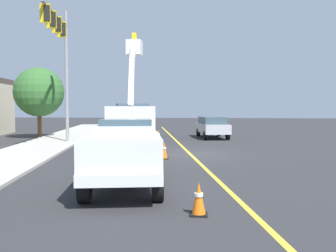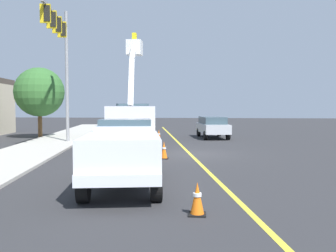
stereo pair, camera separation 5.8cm
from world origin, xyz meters
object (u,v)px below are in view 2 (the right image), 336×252
Objects in this scene: traffic_cone_mid_rear at (159,135)px; passing_minivan at (212,126)px; traffic_cone_mid_front at (164,150)px; utility_bucket_truck at (132,121)px; service_pickup_truck at (123,151)px; traffic_signal_mast at (60,46)px; traffic_cone_leading at (197,199)px.

passing_minivan is at bearing -51.37° from traffic_cone_mid_rear.
traffic_cone_mid_rear reaches higher than traffic_cone_mid_front.
utility_bucket_truck is 10.55m from service_pickup_truck.
traffic_cone_mid_rear is at bearing -58.03° from traffic_signal_mast.
passing_minivan is 20.67m from traffic_cone_leading.
traffic_signal_mast reaches higher than service_pickup_truck.
traffic_cone_mid_front is at bearing 167.69° from passing_minivan.
passing_minivan is at bearing -55.21° from traffic_signal_mast.
traffic_cone_leading is 17.54m from traffic_signal_mast.
utility_bucket_truck is 0.95× the size of traffic_signal_mast.
utility_bucket_truck is at bearing 146.58° from passing_minivan.
traffic_cone_mid_front is (-11.79, 2.57, -0.56)m from passing_minivan.
service_pickup_truck is 0.66× the size of traffic_signal_mast.
traffic_cone_mid_front is at bearing -150.63° from utility_bucket_truck.
traffic_signal_mast reaches higher than traffic_cone_leading.
utility_bucket_truck is 4.69m from traffic_cone_mid_rear.
traffic_cone_mid_rear is (-3.12, 3.90, -0.55)m from passing_minivan.
passing_minivan is 6.05× the size of traffic_cone_mid_front.
service_pickup_truck is 6.19m from traffic_cone_mid_front.
utility_bucket_truck reaches higher than passing_minivan.
traffic_cone_mid_rear is at bearing 2.85° from service_pickup_truck.
service_pickup_truck is at bearing 40.64° from traffic_cone_leading.
traffic_cone_leading is at bearing -170.03° from traffic_cone_mid_rear.
passing_minivan is at bearing -12.31° from traffic_cone_mid_front.
traffic_cone_leading is (-2.73, -2.34, -0.74)m from service_pickup_truck.
traffic_signal_mast is (-6.72, 9.67, 5.35)m from passing_minivan.
traffic_cone_mid_rear reaches higher than traffic_cone_leading.
utility_bucket_truck is at bearing -99.79° from traffic_signal_mast.
utility_bucket_truck is 1.68× the size of passing_minivan.
traffic_cone_mid_front is at bearing -5.52° from service_pickup_truck.
utility_bucket_truck reaches higher than traffic_cone_mid_rear.
utility_bucket_truck reaches higher than traffic_cone_leading.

